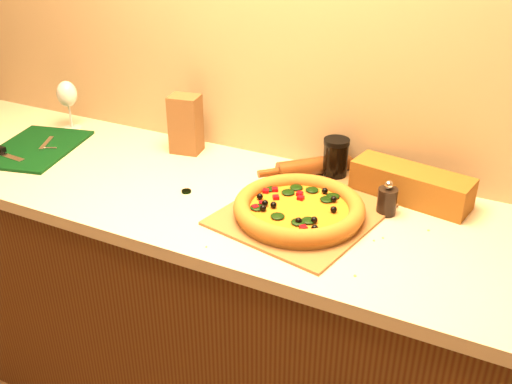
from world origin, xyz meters
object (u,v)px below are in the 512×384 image
wine_glass (67,95)px  pizza (299,208)px  rolling_pin (320,165)px  dark_jar (336,158)px  pepper_grinder (387,200)px  cutting_board (35,148)px  pizza_peel (305,212)px

wine_glass → pizza: bearing=-12.9°
rolling_pin → dark_jar: (0.05, -0.00, 0.04)m
wine_glass → pepper_grinder: bearing=-4.7°
pizza → pepper_grinder: bearing=33.2°
pizza → cutting_board: (-1.05, 0.02, -0.03)m
cutting_board → wine_glass: bearing=83.1°
cutting_board → pepper_grinder: pepper_grinder is taller
pizza → wine_glass: (-1.07, 0.25, 0.10)m
pizza_peel → rolling_pin: 0.27m
pizza → cutting_board: pizza is taller
rolling_pin → wine_glass: bearing=-176.7°
pizza → cutting_board: 1.05m
pizza_peel → dark_jar: (-0.00, 0.26, 0.06)m
wine_glass → cutting_board: bearing=-83.2°
pepper_grinder → wine_glass: bearing=175.3°
pepper_grinder → rolling_pin: 0.31m
pizza → pizza_peel: bearing=84.8°
wine_glass → pizza_peel: bearing=-10.9°
cutting_board → wine_glass: (-0.03, 0.22, 0.13)m
cutting_board → pepper_grinder: size_ratio=4.02×
pizza_peel → cutting_board: (-1.05, -0.01, 0.00)m
dark_jar → wine_glass: bearing=-177.1°
pizza_peel → wine_glass: size_ratio=3.30×
pizza_peel → pepper_grinder: bearing=37.2°
pizza → pepper_grinder: 0.26m
cutting_board → pizza: bearing=-15.0°
dark_jar → cutting_board: bearing=-165.2°
pizza → dark_jar: bearing=90.1°
cutting_board → pizza_peel: bearing=-12.9°
pizza_peel → pepper_grinder: pepper_grinder is taller
rolling_pin → pepper_grinder: bearing=-31.6°
pizza → rolling_pin: size_ratio=1.16×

